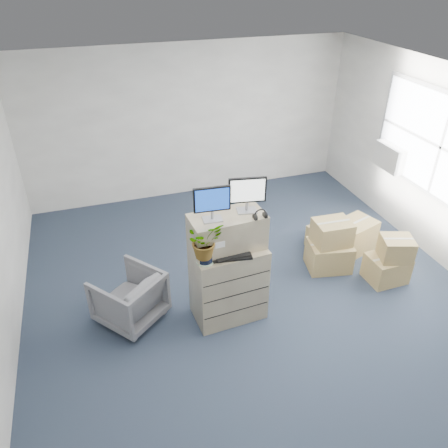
{
  "coord_description": "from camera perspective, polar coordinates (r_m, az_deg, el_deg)",
  "views": [
    {
      "loc": [
        -1.79,
        -4.06,
        4.04
      ],
      "look_at": [
        -0.34,
        0.4,
        1.12
      ],
      "focal_mm": 35.0,
      "sensor_mm": 36.0,
      "label": 1
    }
  ],
  "objects": [
    {
      "name": "external_drive",
      "position": [
        5.39,
        3.11,
        -1.71
      ],
      "size": [
        0.22,
        0.18,
        0.06
      ],
      "primitive_type": "cube",
      "rotation": [
        0.0,
        0.0,
        0.11
      ],
      "color": "black",
      "rests_on": "filing_cabinet_lower"
    },
    {
      "name": "cardboard_boxes",
      "position": [
        6.83,
        16.05,
        -2.74
      ],
      "size": [
        1.32,
        1.56,
        0.79
      ],
      "color": "#9E824C",
      "rests_on": "ground"
    },
    {
      "name": "wall_back",
      "position": [
        8.22,
        -4.62,
        13.08
      ],
      "size": [
        6.0,
        0.02,
        2.8
      ],
      "primitive_type": "cube",
      "color": "#B4B1AB",
      "rests_on": "ground"
    },
    {
      "name": "tissue_box",
      "position": [
        5.36,
        3.14,
        -0.95
      ],
      "size": [
        0.25,
        0.17,
        0.09
      ],
      "primitive_type": "cube",
      "rotation": [
        0.0,
        0.0,
        0.26
      ],
      "color": "#3C70CC",
      "rests_on": "external_drive"
    },
    {
      "name": "headphones",
      "position": [
        4.97,
        4.74,
        1.21
      ],
      "size": [
        0.15,
        0.03,
        0.15
      ],
      "primitive_type": "torus",
      "rotation": [
        1.57,
        0.0,
        0.07
      ],
      "color": "black",
      "rests_on": "filing_cabinet_upper"
    },
    {
      "name": "filing_cabinet_lower",
      "position": [
        5.53,
        0.59,
        -7.68
      ],
      "size": [
        0.91,
        0.6,
        1.03
      ],
      "primitive_type": "cube",
      "rotation": [
        0.0,
        0.0,
        0.07
      ],
      "color": "gray",
      "rests_on": "ground"
    },
    {
      "name": "mouse",
      "position": [
        5.25,
        4.44,
        -2.95
      ],
      "size": [
        0.11,
        0.09,
        0.03
      ],
      "primitive_type": "ellipsoid",
      "rotation": [
        0.0,
        0.0,
        -0.28
      ],
      "color": "silver",
      "rests_on": "filing_cabinet_lower"
    },
    {
      "name": "monitor_left",
      "position": [
        4.82,
        -1.57,
        2.91
      ],
      "size": [
        0.42,
        0.18,
        0.41
      ],
      "rotation": [
        0.0,
        0.0,
        -0.08
      ],
      "color": "#99999E",
      "rests_on": "filing_cabinet_upper"
    },
    {
      "name": "filing_cabinet_upper",
      "position": [
        5.13,
        0.42,
        -1.02
      ],
      "size": [
        0.91,
        0.5,
        0.44
      ],
      "primitive_type": "cube",
      "rotation": [
        0.0,
        0.0,
        0.07
      ],
      "color": "gray",
      "rests_on": "filing_cabinet_lower"
    },
    {
      "name": "window",
      "position": [
        6.99,
        26.67,
        8.94
      ],
      "size": [
        0.07,
        2.72,
        1.52
      ],
      "color": "gray",
      "rests_on": "wall_right"
    },
    {
      "name": "water_bottle",
      "position": [
        5.21,
        0.79,
        -1.84
      ],
      "size": [
        0.07,
        0.07,
        0.24
      ],
      "primitive_type": "cylinder",
      "color": "gray",
      "rests_on": "filing_cabinet_lower"
    },
    {
      "name": "monitor_right",
      "position": [
        5.0,
        3.07,
        4.1
      ],
      "size": [
        0.44,
        0.2,
        0.43
      ],
      "rotation": [
        0.0,
        0.0,
        -0.17
      ],
      "color": "#99999E",
      "rests_on": "filing_cabinet_upper"
    },
    {
      "name": "keyboard",
      "position": [
        5.09,
        0.98,
        -4.19
      ],
      "size": [
        0.49,
        0.26,
        0.02
      ],
      "primitive_type": "cube",
      "rotation": [
        0.0,
        0.0,
        -0.15
      ],
      "color": "black",
      "rests_on": "filing_cabinet_lower"
    },
    {
      "name": "ground",
      "position": [
        6.0,
        4.31,
        -10.49
      ],
      "size": [
        7.0,
        7.0,
        0.0
      ],
      "primitive_type": "plane",
      "color": "#212E3D",
      "rests_on": "ground"
    },
    {
      "name": "ac_unit",
      "position": [
        7.72,
        20.99,
        8.18
      ],
      "size": [
        0.24,
        0.6,
        0.4
      ],
      "primitive_type": "cube",
      "color": "white",
      "rests_on": "wall_right"
    },
    {
      "name": "office_chair",
      "position": [
        5.69,
        -12.31,
        -9.1
      ],
      "size": [
        1.0,
        0.99,
        0.75
      ],
      "primitive_type": "imported",
      "rotation": [
        0.0,
        0.0,
        3.82
      ],
      "color": "#5A5B5F",
      "rests_on": "ground"
    },
    {
      "name": "potted_plant",
      "position": [
        4.88,
        -2.55,
        -2.69
      ],
      "size": [
        0.5,
        0.53,
        0.43
      ],
      "rotation": [
        0.0,
        0.0,
        0.07
      ],
      "color": "#AAC7A1",
      "rests_on": "filing_cabinet_lower"
    },
    {
      "name": "phone_dock",
      "position": [
        5.18,
        -0.35,
        -3.05
      ],
      "size": [
        0.06,
        0.05,
        0.13
      ],
      "rotation": [
        0.0,
        0.0,
        0.07
      ],
      "color": "silver",
      "rests_on": "filing_cabinet_lower"
    }
  ]
}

